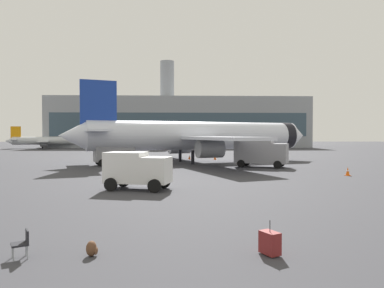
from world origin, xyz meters
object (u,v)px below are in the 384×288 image
(service_truck, at_px, (114,152))
(gate_chair, at_px, (22,242))
(cargo_van, at_px, (137,169))
(safety_cone_outer, at_px, (215,157))
(traveller_backpack, at_px, (92,249))
(rolling_suitcase, at_px, (270,243))
(safety_cone_mid, at_px, (348,171))
(safety_cone_far, at_px, (189,157))
(airplane_at_gate, at_px, (198,136))
(airplane_taxiing, at_px, (46,141))
(fuel_truck, at_px, (260,152))
(safety_cone_near, at_px, (167,159))

(service_truck, height_order, gate_chair, service_truck)
(cargo_van, bearing_deg, gate_chair, -98.01)
(safety_cone_outer, xyz_separation_m, traveller_backpack, (-8.29, -43.52, -0.14))
(cargo_van, xyz_separation_m, gate_chair, (-1.92, -13.65, -0.95))
(rolling_suitcase, bearing_deg, safety_cone_mid, 59.14)
(safety_cone_far, distance_m, gate_chair, 45.15)
(airplane_at_gate, bearing_deg, airplane_taxiing, 126.70)
(service_truck, bearing_deg, cargo_van, -75.35)
(airplane_at_gate, relative_size, service_truck, 6.58)
(airplane_taxiing, distance_m, fuel_truck, 77.11)
(fuel_truck, bearing_deg, safety_cone_near, 138.89)
(service_truck, distance_m, safety_cone_far, 14.80)
(safety_cone_far, relative_size, rolling_suitcase, 0.62)
(rolling_suitcase, bearing_deg, gate_chair, 179.89)
(airplane_at_gate, xyz_separation_m, traveller_backpack, (-5.38, -37.58, -3.42))
(airplane_taxiing, distance_m, traveller_backpack, 97.91)
(airplane_at_gate, height_order, airplane_taxiing, airplane_at_gate)
(cargo_van, relative_size, rolling_suitcase, 4.33)
(airplane_taxiing, height_order, gate_chair, airplane_taxiing)
(rolling_suitcase, height_order, gate_chair, rolling_suitcase)
(fuel_truck, bearing_deg, safety_cone_mid, -55.94)
(safety_cone_near, bearing_deg, service_truck, -133.10)
(airplane_at_gate, bearing_deg, traveller_backpack, -98.15)
(traveller_backpack, xyz_separation_m, gate_chair, (-2.08, -0.09, 0.27))
(service_truck, relative_size, fuel_truck, 0.82)
(traveller_backpack, relative_size, gate_chair, 0.56)
(safety_cone_far, bearing_deg, airplane_taxiing, 129.88)
(airplane_taxiing, bearing_deg, service_truck, -63.09)
(traveller_backpack, bearing_deg, fuel_truck, 67.96)
(airplane_taxiing, relative_size, gate_chair, 24.01)
(airplane_taxiing, bearing_deg, safety_cone_outer, -48.06)
(service_truck, xyz_separation_m, cargo_van, (5.22, -19.99, -0.16))
(airplane_taxiing, xyz_separation_m, safety_cone_mid, (53.24, -70.06, -1.75))
(fuel_truck, bearing_deg, safety_cone_far, 119.34)
(airplane_taxiing, height_order, fuel_truck, airplane_taxiing)
(safety_cone_mid, bearing_deg, service_truck, 153.04)
(safety_cone_mid, distance_m, gate_chair, 29.74)
(safety_cone_mid, bearing_deg, gate_chair, -133.64)
(safety_cone_far, bearing_deg, fuel_truck, -60.66)
(safety_cone_near, relative_size, rolling_suitcase, 0.63)
(cargo_van, relative_size, safety_cone_outer, 6.36)
(safety_cone_near, xyz_separation_m, safety_cone_mid, (17.45, -18.93, 0.06))
(traveller_backpack, bearing_deg, safety_cone_far, 84.37)
(safety_cone_near, distance_m, traveller_backpack, 40.38)
(fuel_truck, relative_size, cargo_van, 1.35)
(service_truck, xyz_separation_m, gate_chair, (3.30, -33.64, -1.11))
(safety_cone_mid, height_order, traveller_backpack, safety_cone_mid)
(airplane_at_gate, bearing_deg, cargo_van, -103.00)
(service_truck, xyz_separation_m, safety_cone_far, (9.78, 11.04, -1.27))
(safety_cone_far, bearing_deg, safety_cone_mid, -58.76)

